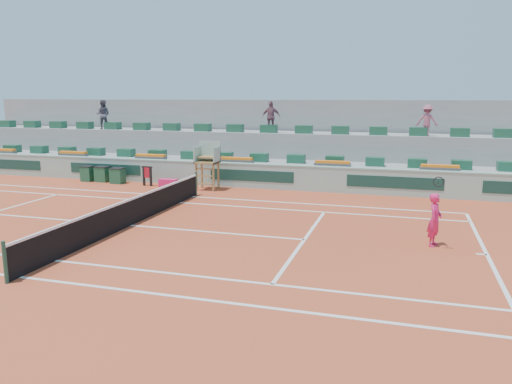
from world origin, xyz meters
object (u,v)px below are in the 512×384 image
player_bag (168,183)px  tennis_player (435,219)px  drink_cooler_a (118,176)px  umpire_chair (208,159)px

player_bag → tennis_player: (12.61, -6.94, 0.64)m
player_bag → tennis_player: 14.41m
player_bag → tennis_player: size_ratio=0.41×
drink_cooler_a → umpire_chair: bearing=-2.3°
player_bag → umpire_chair: (2.22, 0.02, 1.34)m
drink_cooler_a → tennis_player: (15.73, -7.18, 0.42)m
player_bag → tennis_player: bearing=-28.8°
umpire_chair → tennis_player: umpire_chair is taller
player_bag → drink_cooler_a: (-3.11, 0.24, 0.21)m
drink_cooler_a → tennis_player: bearing=-24.6°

